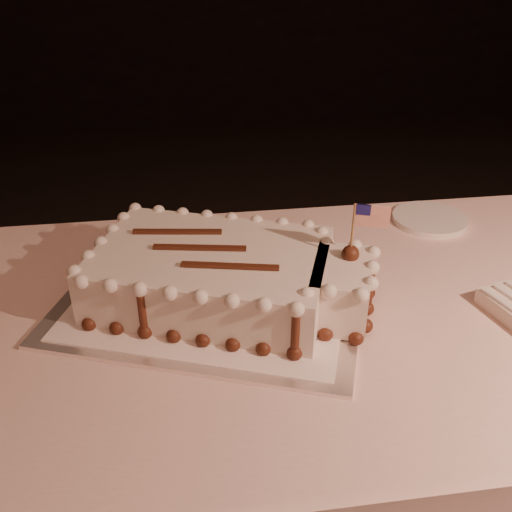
{
  "coord_description": "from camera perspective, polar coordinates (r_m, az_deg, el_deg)",
  "views": [
    {
      "loc": [
        -0.34,
        -0.21,
        1.35
      ],
      "look_at": [
        -0.22,
        0.65,
        0.84
      ],
      "focal_mm": 40.0,
      "sensor_mm": 36.0,
      "label": 1
    }
  ],
  "objects": [
    {
      "name": "banquet_table",
      "position": [
        1.31,
        10.48,
        -17.98
      ],
      "size": [
        2.4,
        0.8,
        0.75
      ],
      "primitive_type": "cube",
      "color": "beige",
      "rests_on": "ground"
    },
    {
      "name": "cake_board",
      "position": [
        1.04,
        -4.37,
        -4.27
      ],
      "size": [
        0.64,
        0.56,
        0.01
      ],
      "primitive_type": "cube",
      "rotation": [
        0.0,
        0.0,
        -0.35
      ],
      "color": "white",
      "rests_on": "banquet_table"
    },
    {
      "name": "doily",
      "position": [
        1.04,
        -4.38,
        -4.04
      ],
      "size": [
        0.57,
        0.51,
        0.0
      ],
      "primitive_type": "cube",
      "rotation": [
        0.0,
        0.0,
        -0.35
      ],
      "color": "white",
      "rests_on": "cake_board"
    },
    {
      "name": "sheet_cake",
      "position": [
        1.01,
        -2.94,
        -1.95
      ],
      "size": [
        0.53,
        0.4,
        0.2
      ],
      "color": "silver",
      "rests_on": "doily"
    },
    {
      "name": "side_plate",
      "position": [
        1.37,
        16.97,
        3.55
      ],
      "size": [
        0.17,
        0.17,
        0.01
      ],
      "primitive_type": "cylinder",
      "color": "white",
      "rests_on": "banquet_table"
    }
  ]
}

